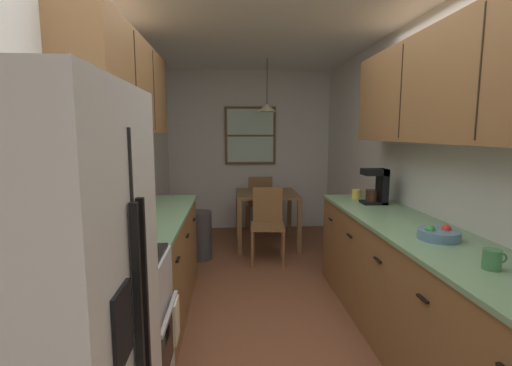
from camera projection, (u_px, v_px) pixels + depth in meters
name	position (u px, v px, depth m)	size (l,w,h in m)	color
ground_plane	(265.00, 296.00, 3.53)	(12.00, 12.00, 0.00)	brown
wall_left	(115.00, 166.00, 3.26)	(0.10, 9.00, 2.55)	silver
wall_right	(407.00, 164.00, 3.45)	(0.10, 9.00, 2.55)	silver
wall_back	(249.00, 151.00, 5.98)	(4.40, 0.10, 2.55)	silver
ceiling_slab	(266.00, 15.00, 3.18)	(4.40, 9.00, 0.08)	white
refrigerator	(33.00, 353.00, 1.18)	(0.70, 0.75, 1.73)	white
stove_range	(104.00, 342.00, 1.93)	(0.66, 0.61, 1.10)	silver
microwave_over_range	(66.00, 106.00, 1.75)	(0.39, 0.62, 0.30)	silver
counter_left	(152.00, 264.00, 3.12)	(0.64, 1.80, 0.90)	olive
upper_cabinets_left	(125.00, 86.00, 2.86)	(0.33, 1.88, 0.73)	olive
counter_right	(419.00, 293.00, 2.58)	(0.64, 3.01, 0.90)	olive
upper_cabinets_right	(457.00, 84.00, 2.34)	(0.33, 2.69, 0.76)	olive
dining_table	(267.00, 201.00, 5.09)	(0.84, 0.86, 0.75)	brown
dining_chair_near	(268.00, 221.00, 4.47)	(0.44, 0.44, 0.90)	olive
dining_chair_far	(260.00, 201.00, 5.73)	(0.41, 0.41, 0.90)	olive
pendant_light	(267.00, 108.00, 4.91)	(0.27, 0.27, 0.70)	black
back_window	(250.00, 136.00, 5.87)	(0.82, 0.05, 0.92)	brown
trash_bin	(200.00, 235.00, 4.55)	(0.29, 0.29, 0.61)	#3F3F42
storage_canister	(132.00, 219.00, 2.51)	(0.13, 0.13, 0.17)	#265999
dish_towel	(176.00, 320.00, 2.10)	(0.02, 0.16, 0.24)	beige
coffee_maker	(377.00, 186.00, 3.46)	(0.22, 0.18, 0.33)	black
mug_by_coffeemaker	(356.00, 194.00, 3.75)	(0.13, 0.09, 0.09)	#E5CC4C
mug_spare	(492.00, 259.00, 1.80)	(0.12, 0.09, 0.10)	#3F7F4C
fruit_bowl	(439.00, 234.00, 2.31)	(0.26, 0.26, 0.09)	#597F9E
table_serving_bowl	(262.00, 190.00, 5.06)	(0.19, 0.19, 0.06)	silver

